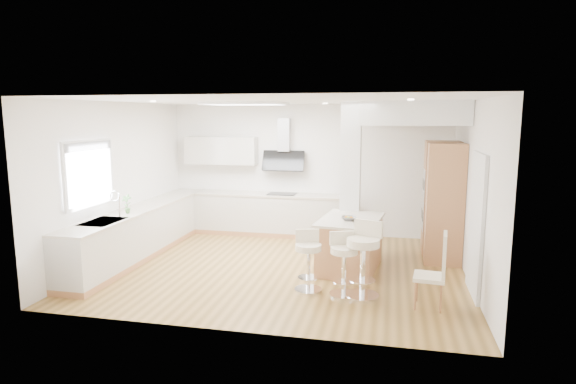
% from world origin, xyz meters
% --- Properties ---
extents(ground, '(6.00, 6.00, 0.00)m').
position_xyz_m(ground, '(0.00, 0.00, 0.00)').
color(ground, '#A3793C').
rests_on(ground, ground).
extents(ceiling, '(6.00, 5.00, 0.02)m').
position_xyz_m(ceiling, '(0.00, 0.00, 0.00)').
color(ceiling, white).
rests_on(ceiling, ground).
extents(wall_back, '(6.00, 0.04, 2.80)m').
position_xyz_m(wall_back, '(0.00, 2.50, 1.40)').
color(wall_back, white).
rests_on(wall_back, ground).
extents(wall_left, '(0.04, 5.00, 2.80)m').
position_xyz_m(wall_left, '(-3.00, 0.00, 1.40)').
color(wall_left, white).
rests_on(wall_left, ground).
extents(wall_right, '(0.04, 5.00, 2.80)m').
position_xyz_m(wall_right, '(3.00, 0.00, 1.40)').
color(wall_right, white).
rests_on(wall_right, ground).
extents(skylight, '(4.10, 2.10, 0.06)m').
position_xyz_m(skylight, '(-0.79, 0.60, 2.77)').
color(skylight, white).
rests_on(skylight, ground).
extents(window_left, '(0.06, 1.28, 1.07)m').
position_xyz_m(window_left, '(-2.96, -0.90, 1.69)').
color(window_left, white).
rests_on(window_left, ground).
extents(doorway_right, '(0.05, 1.00, 2.10)m').
position_xyz_m(doorway_right, '(2.97, -0.60, 1.00)').
color(doorway_right, '#4C423B').
rests_on(doorway_right, ground).
extents(counter_left, '(0.63, 4.50, 1.35)m').
position_xyz_m(counter_left, '(-2.70, 0.23, 0.46)').
color(counter_left, tan).
rests_on(counter_left, ground).
extents(counter_back, '(3.62, 0.63, 2.50)m').
position_xyz_m(counter_back, '(-0.91, 2.22, 0.70)').
color(counter_back, tan).
rests_on(counter_back, ground).
extents(pillar, '(0.35, 0.35, 2.80)m').
position_xyz_m(pillar, '(1.05, 0.95, 1.40)').
color(pillar, white).
rests_on(pillar, ground).
extents(soffit, '(1.78, 2.20, 0.40)m').
position_xyz_m(soffit, '(2.10, 1.40, 2.60)').
color(soffit, white).
rests_on(soffit, ground).
extents(oven_column, '(0.63, 1.21, 2.10)m').
position_xyz_m(oven_column, '(2.68, 1.23, 1.05)').
color(oven_column, tan).
rests_on(oven_column, ground).
extents(peninsula, '(1.11, 1.54, 0.94)m').
position_xyz_m(peninsula, '(1.13, 0.19, 0.44)').
color(peninsula, tan).
rests_on(peninsula, ground).
extents(bar_stool_a, '(0.50, 0.50, 0.90)m').
position_xyz_m(bar_stool_a, '(0.61, -0.95, 0.50)').
color(bar_stool_a, white).
rests_on(bar_stool_a, ground).
extents(bar_stool_b, '(0.53, 0.53, 0.91)m').
position_xyz_m(bar_stool_b, '(1.14, -1.03, 0.51)').
color(bar_stool_b, white).
rests_on(bar_stool_b, ground).
extents(bar_stool_c, '(0.62, 0.62, 1.08)m').
position_xyz_m(bar_stool_c, '(1.42, -1.02, 0.61)').
color(bar_stool_c, white).
rests_on(bar_stool_c, ground).
extents(dining_chair, '(0.44, 0.44, 1.04)m').
position_xyz_m(dining_chair, '(2.40, -1.25, 0.56)').
color(dining_chair, '#F5E7C7').
rests_on(dining_chair, ground).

